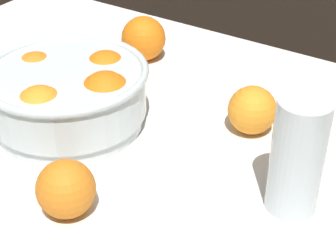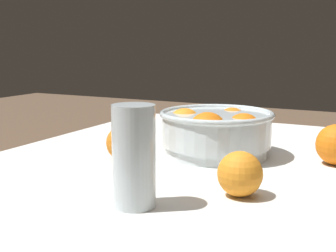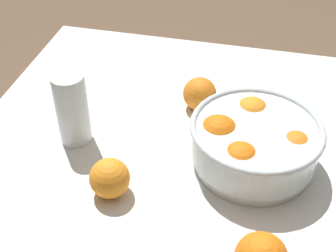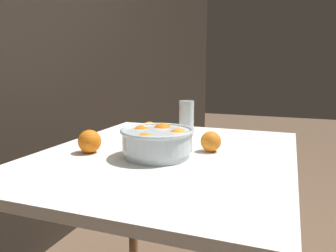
{
  "view_description": "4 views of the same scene",
  "coord_description": "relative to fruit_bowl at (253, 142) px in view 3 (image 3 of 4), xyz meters",
  "views": [
    {
      "loc": [
        0.46,
        -0.51,
        1.22
      ],
      "look_at": [
        0.11,
        0.02,
        0.8
      ],
      "focal_mm": 60.0,
      "sensor_mm": 36.0,
      "label": 1
    },
    {
      "loc": [
        0.86,
        0.37,
        0.99
      ],
      "look_at": [
        0.11,
        -0.02,
        0.83
      ],
      "focal_mm": 50.0,
      "sensor_mm": 36.0,
      "label": 2
    },
    {
      "loc": [
        -0.05,
        0.68,
        1.37
      ],
      "look_at": [
        0.1,
        0.01,
        0.81
      ],
      "focal_mm": 50.0,
      "sensor_mm": 36.0,
      "label": 3
    },
    {
      "loc": [
        -1.04,
        -0.4,
        1.04
      ],
      "look_at": [
        0.1,
        0.03,
        0.82
      ],
      "focal_mm": 35.0,
      "sensor_mm": 36.0,
      "label": 4
    }
  ],
  "objects": [
    {
      "name": "orange_loose_near_bowl",
      "position": [
        0.13,
        -0.15,
        -0.02
      ],
      "size": [
        0.07,
        0.07,
        0.07
      ],
      "primitive_type": "sphere",
      "color": "orange",
      "rests_on": "dining_table"
    },
    {
      "name": "juice_glass",
      "position": [
        0.35,
        0.01,
        0.01
      ],
      "size": [
        0.06,
        0.06,
        0.15
      ],
      "color": "#F4A314",
      "rests_on": "dining_table"
    },
    {
      "name": "dining_table",
      "position": [
        0.06,
        -0.01,
        -0.15
      ],
      "size": [
        1.03,
        0.86,
        0.74
      ],
      "color": "white",
      "rests_on": "ground_plane"
    },
    {
      "name": "fruit_bowl",
      "position": [
        0.0,
        0.0,
        0.0
      ],
      "size": [
        0.25,
        0.25,
        0.1
      ],
      "color": "silver",
      "rests_on": "dining_table"
    },
    {
      "name": "orange_loose_front",
      "position": [
        0.24,
        0.13,
        -0.02
      ],
      "size": [
        0.07,
        0.07,
        0.07
      ],
      "primitive_type": "sphere",
      "color": "orange",
      "rests_on": "dining_table"
    }
  ]
}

